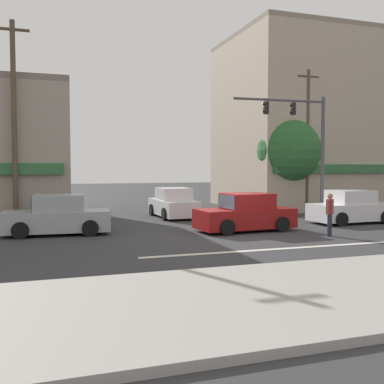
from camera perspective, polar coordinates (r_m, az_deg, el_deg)
ground_plane at (r=18.05m, az=5.05°, el=-5.35°), size 120.00×120.00×0.00m
lane_marking_stripe at (r=14.95m, az=10.46°, el=-7.14°), size 9.00×0.24×0.01m
building_right_corner at (r=33.03m, az=16.25°, el=8.27°), size 13.35×9.15×11.40m
street_tree at (r=27.06m, az=12.18°, el=5.11°), size 3.76×3.76×5.52m
utility_pole_near_left at (r=21.02m, az=-21.65°, el=8.27°), size 1.40×0.22×8.94m
utility_pole_far_right at (r=27.00m, az=14.43°, el=6.49°), size 1.40×0.22×8.29m
traffic_light_mast at (r=23.24m, az=14.20°, el=6.77°), size 4.89×0.43×6.20m
sedan_waiting_far at (r=18.92m, az=6.80°, el=-2.80°), size 4.22×2.12×1.58m
sedan_parked_curbside at (r=22.79m, az=19.61°, el=-1.96°), size 4.15×1.97×1.58m
sedan_crossing_rightbound at (r=18.58m, az=-16.75°, el=-3.02°), size 4.21×2.10×1.58m
sedan_crossing_leftbound at (r=24.00m, az=-2.40°, el=-1.54°), size 1.95×4.14×1.58m
pedestrian_mid_crossing at (r=18.12m, az=17.09°, el=-2.42°), size 0.44×0.42×1.67m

